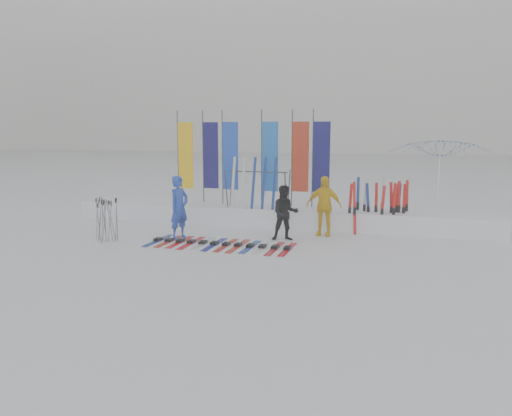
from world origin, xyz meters
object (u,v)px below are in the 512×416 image
(ski_row, at_px, (220,244))
(person_blue, at_px, (179,208))
(person_yellow, at_px, (324,206))
(person_black, at_px, (285,213))
(tent_canopy, at_px, (438,182))
(ski_rack, at_px, (258,184))

(ski_row, bearing_deg, person_blue, 162.10)
(person_yellow, bearing_deg, ski_row, -139.43)
(person_black, height_order, tent_canopy, tent_canopy)
(person_blue, xyz_separation_m, ski_rack, (1.59, 2.60, 0.47))
(person_yellow, bearing_deg, ski_rack, 158.06)
(person_yellow, distance_m, tent_canopy, 4.02)
(person_blue, distance_m, ski_rack, 3.09)
(person_black, xyz_separation_m, ski_row, (-1.55, -1.13, -0.75))
(person_yellow, height_order, ski_row, person_yellow)
(person_blue, bearing_deg, tent_canopy, -43.40)
(tent_canopy, height_order, ski_rack, tent_canopy)
(ski_row, bearing_deg, ski_rack, 87.03)
(person_black, distance_m, tent_canopy, 5.36)
(person_blue, bearing_deg, person_yellow, -48.79)
(person_yellow, relative_size, tent_canopy, 0.54)
(person_yellow, height_order, ski_rack, ski_rack)
(ski_rack, bearing_deg, person_yellow, -22.43)
(person_blue, height_order, tent_canopy, tent_canopy)
(person_yellow, bearing_deg, person_black, -133.85)
(ski_row, bearing_deg, tent_canopy, 36.64)
(ski_rack, bearing_deg, person_blue, -121.33)
(tent_canopy, height_order, ski_row, tent_canopy)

